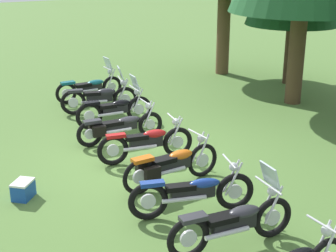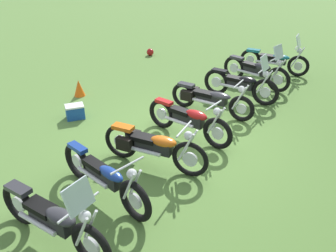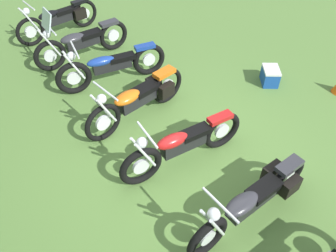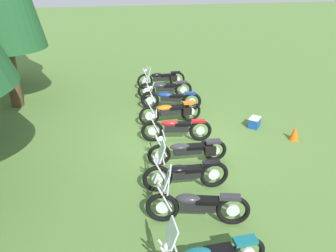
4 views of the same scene
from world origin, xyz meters
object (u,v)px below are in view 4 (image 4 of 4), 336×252
at_px(motorcycle_3, 189,150).
at_px(motorcycle_7, 164,88).
at_px(motorcycle_5, 171,111).
at_px(motorcycle_6, 170,99).
at_px(motorcycle_2, 185,173).
at_px(motorcycle_8, 162,78).
at_px(picnic_cooler, 255,122).
at_px(motorcycle_4, 176,128).
at_px(motorcycle_1, 196,205).
at_px(traffic_cone, 295,133).

bearing_deg(motorcycle_3, motorcycle_7, -90.48).
distance_m(motorcycle_5, motorcycle_6, 1.29).
bearing_deg(motorcycle_7, motorcycle_2, 88.81).
bearing_deg(motorcycle_6, motorcycle_2, 97.71).
height_order(motorcycle_2, motorcycle_6, motorcycle_2).
relative_size(motorcycle_7, motorcycle_8, 1.03).
distance_m(motorcycle_7, picnic_cooler, 4.33).
distance_m(motorcycle_4, motorcycle_7, 3.93).
height_order(motorcycle_1, motorcycle_7, motorcycle_1).
bearing_deg(motorcycle_6, motorcycle_7, -74.13).
relative_size(motorcycle_7, traffic_cone, 4.88).
height_order(motorcycle_2, motorcycle_3, motorcycle_2).
distance_m(motorcycle_4, motorcycle_6, 2.69).
bearing_deg(picnic_cooler, traffic_cone, -143.24).
bearing_deg(traffic_cone, motorcycle_7, 37.41).
xyz_separation_m(motorcycle_5, traffic_cone, (-2.08, -3.73, -0.24)).
bearing_deg(motorcycle_7, motorcycle_1, 89.37).
xyz_separation_m(motorcycle_3, picnic_cooler, (1.92, -2.90, -0.25)).
xyz_separation_m(motorcycle_4, motorcycle_5, (1.40, -0.14, 0.02)).
relative_size(motorcycle_8, traffic_cone, 4.71).
bearing_deg(motorcycle_6, picnic_cooler, 155.60).
bearing_deg(motorcycle_4, picnic_cooler, -161.19).
bearing_deg(picnic_cooler, motorcycle_1, 142.66).
height_order(motorcycle_3, picnic_cooler, motorcycle_3).
relative_size(motorcycle_2, traffic_cone, 4.66).
height_order(motorcycle_6, picnic_cooler, motorcycle_6).
xyz_separation_m(motorcycle_1, picnic_cooler, (4.43, -3.38, -0.30)).
bearing_deg(motorcycle_6, traffic_cone, 151.52).
xyz_separation_m(motorcycle_1, motorcycle_2, (1.28, -0.06, -0.01)).
relative_size(motorcycle_3, motorcycle_8, 1.04).
height_order(picnic_cooler, traffic_cone, traffic_cone).
distance_m(motorcycle_5, picnic_cooler, 3.00).
height_order(motorcycle_6, motorcycle_8, motorcycle_6).
xyz_separation_m(motorcycle_7, traffic_cone, (-4.60, -3.52, -0.24)).
relative_size(motorcycle_2, motorcycle_7, 0.96).
bearing_deg(motorcycle_5, motorcycle_7, -98.29).
distance_m(motorcycle_8, traffic_cone, 6.89).
bearing_deg(motorcycle_3, motorcycle_6, -91.52).
height_order(motorcycle_1, motorcycle_6, motorcycle_1).
relative_size(picnic_cooler, traffic_cone, 1.18).
relative_size(motorcycle_3, motorcycle_7, 1.00).
relative_size(motorcycle_1, motorcycle_2, 1.02).
bearing_deg(motorcycle_7, traffic_cone, 132.20).
bearing_deg(motorcycle_8, motorcycle_2, 82.88).
height_order(motorcycle_3, motorcycle_8, motorcycle_8).
relative_size(motorcycle_1, motorcycle_3, 0.97).
relative_size(motorcycle_1, traffic_cone, 4.75).
height_order(motorcycle_4, motorcycle_5, motorcycle_5).
bearing_deg(motorcycle_7, motorcycle_8, -91.61).
height_order(motorcycle_2, traffic_cone, motorcycle_2).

